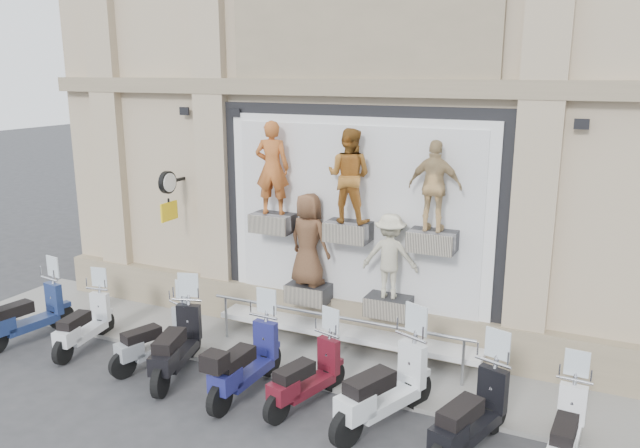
{
  "coord_description": "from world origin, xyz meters",
  "views": [
    {
      "loc": [
        4.15,
        -7.47,
        5.14
      ],
      "look_at": [
        -0.24,
        1.9,
        2.59
      ],
      "focal_mm": 35.0,
      "sensor_mm": 36.0,
      "label": 1
    }
  ],
  "objects_px": {
    "scooter_d": "(176,331)",
    "scooter_e": "(245,349)",
    "guard_rail": "(335,339)",
    "scooter_i": "(568,417)",
    "scooter_c": "(154,328)",
    "scooter_h": "(472,400)",
    "scooter_a": "(26,303)",
    "scooter_b": "(83,313)",
    "clock_sign_bracket": "(168,189)",
    "scooter_g": "(384,373)",
    "scooter_f": "(306,363)"
  },
  "relations": [
    {
      "from": "scooter_e",
      "to": "scooter_i",
      "type": "bearing_deg",
      "value": 4.44
    },
    {
      "from": "guard_rail",
      "to": "scooter_h",
      "type": "bearing_deg",
      "value": -31.73
    },
    {
      "from": "scooter_d",
      "to": "scooter_g",
      "type": "relative_size",
      "value": 0.95
    },
    {
      "from": "scooter_f",
      "to": "scooter_d",
      "type": "bearing_deg",
      "value": -163.73
    },
    {
      "from": "scooter_i",
      "to": "scooter_a",
      "type": "bearing_deg",
      "value": -175.4
    },
    {
      "from": "clock_sign_bracket",
      "to": "scooter_i",
      "type": "height_order",
      "value": "clock_sign_bracket"
    },
    {
      "from": "scooter_g",
      "to": "scooter_h",
      "type": "relative_size",
      "value": 1.07
    },
    {
      "from": "scooter_b",
      "to": "scooter_g",
      "type": "bearing_deg",
      "value": -10.67
    },
    {
      "from": "scooter_a",
      "to": "scooter_b",
      "type": "distance_m",
      "value": 1.27
    },
    {
      "from": "scooter_c",
      "to": "scooter_f",
      "type": "bearing_deg",
      "value": 17.48
    },
    {
      "from": "guard_rail",
      "to": "scooter_a",
      "type": "relative_size",
      "value": 2.62
    },
    {
      "from": "scooter_b",
      "to": "scooter_d",
      "type": "bearing_deg",
      "value": -12.57
    },
    {
      "from": "guard_rail",
      "to": "scooter_c",
      "type": "height_order",
      "value": "scooter_c"
    },
    {
      "from": "clock_sign_bracket",
      "to": "scooter_b",
      "type": "bearing_deg",
      "value": -107.75
    },
    {
      "from": "scooter_d",
      "to": "scooter_h",
      "type": "xyz_separation_m",
      "value": [
        5.05,
        -0.15,
        -0.01
      ]
    },
    {
      "from": "guard_rail",
      "to": "scooter_i",
      "type": "height_order",
      "value": "scooter_i"
    },
    {
      "from": "scooter_b",
      "to": "scooter_i",
      "type": "xyz_separation_m",
      "value": [
        8.5,
        0.01,
        -0.01
      ]
    },
    {
      "from": "clock_sign_bracket",
      "to": "scooter_c",
      "type": "bearing_deg",
      "value": -61.06
    },
    {
      "from": "scooter_a",
      "to": "scooter_g",
      "type": "xyz_separation_m",
      "value": [
        7.25,
        0.09,
        0.08
      ]
    },
    {
      "from": "scooter_e",
      "to": "scooter_c",
      "type": "bearing_deg",
      "value": 176.79
    },
    {
      "from": "clock_sign_bracket",
      "to": "scooter_b",
      "type": "xyz_separation_m",
      "value": [
        -0.62,
        -1.93,
        -2.08
      ]
    },
    {
      "from": "scooter_d",
      "to": "scooter_e",
      "type": "distance_m",
      "value": 1.42
    },
    {
      "from": "scooter_i",
      "to": "scooter_g",
      "type": "bearing_deg",
      "value": -173.81
    },
    {
      "from": "scooter_g",
      "to": "scooter_d",
      "type": "bearing_deg",
      "value": -157.93
    },
    {
      "from": "clock_sign_bracket",
      "to": "scooter_i",
      "type": "xyz_separation_m",
      "value": [
        7.88,
        -1.91,
        -2.09
      ]
    },
    {
      "from": "scooter_c",
      "to": "scooter_d",
      "type": "xyz_separation_m",
      "value": [
        0.58,
        -0.13,
        0.1
      ]
    },
    {
      "from": "scooter_a",
      "to": "scooter_h",
      "type": "distance_m",
      "value": 8.55
    },
    {
      "from": "scooter_h",
      "to": "clock_sign_bracket",
      "type": "bearing_deg",
      "value": 179.21
    },
    {
      "from": "scooter_f",
      "to": "scooter_h",
      "type": "bearing_deg",
      "value": 11.57
    },
    {
      "from": "guard_rail",
      "to": "scooter_g",
      "type": "height_order",
      "value": "scooter_g"
    },
    {
      "from": "clock_sign_bracket",
      "to": "scooter_b",
      "type": "relative_size",
      "value": 0.58
    },
    {
      "from": "scooter_h",
      "to": "scooter_i",
      "type": "height_order",
      "value": "scooter_h"
    },
    {
      "from": "clock_sign_bracket",
      "to": "scooter_e",
      "type": "distance_m",
      "value": 4.21
    },
    {
      "from": "scooter_f",
      "to": "scooter_i",
      "type": "distance_m",
      "value": 3.79
    },
    {
      "from": "scooter_c",
      "to": "scooter_g",
      "type": "bearing_deg",
      "value": 17.7
    },
    {
      "from": "scooter_f",
      "to": "scooter_b",
      "type": "bearing_deg",
      "value": -165.5
    },
    {
      "from": "scooter_d",
      "to": "scooter_c",
      "type": "bearing_deg",
      "value": 150.9
    },
    {
      "from": "clock_sign_bracket",
      "to": "scooter_d",
      "type": "height_order",
      "value": "clock_sign_bracket"
    },
    {
      "from": "clock_sign_bracket",
      "to": "scooter_a",
      "type": "xyz_separation_m",
      "value": [
        -1.87,
        -2.12,
        -2.02
      ]
    },
    {
      "from": "scooter_c",
      "to": "scooter_f",
      "type": "height_order",
      "value": "scooter_f"
    },
    {
      "from": "guard_rail",
      "to": "scooter_f",
      "type": "height_order",
      "value": "scooter_f"
    },
    {
      "from": "scooter_b",
      "to": "scooter_c",
      "type": "relative_size",
      "value": 1.0
    },
    {
      "from": "scooter_c",
      "to": "scooter_e",
      "type": "xyz_separation_m",
      "value": [
        2.0,
        -0.19,
        0.09
      ]
    },
    {
      "from": "guard_rail",
      "to": "scooter_e",
      "type": "bearing_deg",
      "value": -117.34
    },
    {
      "from": "guard_rail",
      "to": "scooter_e",
      "type": "distance_m",
      "value": 1.87
    },
    {
      "from": "scooter_a",
      "to": "guard_rail",
      "type": "bearing_deg",
      "value": 25.04
    },
    {
      "from": "scooter_c",
      "to": "clock_sign_bracket",
      "type": "bearing_deg",
      "value": 138.34
    },
    {
      "from": "scooter_b",
      "to": "scooter_i",
      "type": "bearing_deg",
      "value": -9.53
    },
    {
      "from": "clock_sign_bracket",
      "to": "scooter_h",
      "type": "bearing_deg",
      "value": -18.13
    },
    {
      "from": "scooter_e",
      "to": "scooter_a",
      "type": "bearing_deg",
      "value": -177.48
    }
  ]
}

